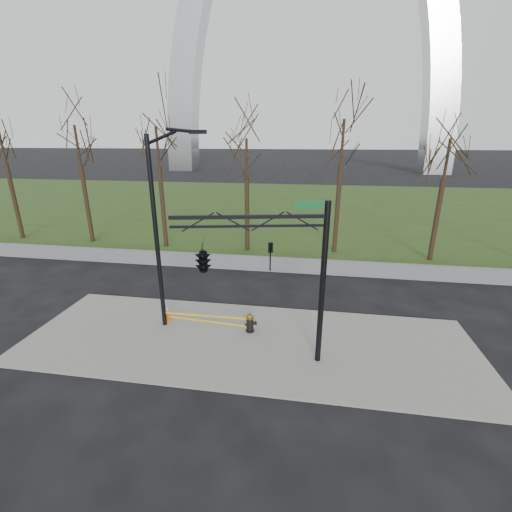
% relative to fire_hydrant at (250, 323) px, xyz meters
% --- Properties ---
extents(ground, '(500.00, 500.00, 0.00)m').
position_rel_fire_hydrant_xyz_m(ground, '(-0.01, -0.69, -0.50)').
color(ground, black).
rests_on(ground, ground).
extents(sidewalk, '(18.00, 6.00, 0.10)m').
position_rel_fire_hydrant_xyz_m(sidewalk, '(-0.01, -0.69, -0.45)').
color(sidewalk, slate).
rests_on(sidewalk, ground).
extents(grass_strip, '(120.00, 40.00, 0.06)m').
position_rel_fire_hydrant_xyz_m(grass_strip, '(-0.01, 29.31, -0.47)').
color(grass_strip, '#263F17').
rests_on(grass_strip, ground).
extents(guardrail, '(60.00, 0.30, 0.90)m').
position_rel_fire_hydrant_xyz_m(guardrail, '(-0.01, 7.31, -0.05)').
color(guardrail, '#59595B').
rests_on(guardrail, ground).
extents(gateway_arch, '(66.00, 6.00, 65.00)m').
position_rel_fire_hydrant_xyz_m(gateway_arch, '(-0.01, 74.31, 32.00)').
color(gateway_arch, silver).
rests_on(gateway_arch, ground).
extents(tree_row, '(41.71, 4.00, 9.60)m').
position_rel_fire_hydrant_xyz_m(tree_row, '(-2.15, 11.31, 4.30)').
color(tree_row, black).
rests_on(tree_row, ground).
extents(fire_hydrant, '(0.54, 0.37, 0.87)m').
position_rel_fire_hydrant_xyz_m(fire_hydrant, '(0.00, 0.00, 0.00)').
color(fire_hydrant, black).
rests_on(fire_hydrant, sidewalk).
extents(traffic_cone, '(0.49, 0.49, 0.74)m').
position_rel_fire_hydrant_xyz_m(traffic_cone, '(-3.87, 0.33, -0.03)').
color(traffic_cone, '#FF5C0D').
rests_on(traffic_cone, sidewalk).
extents(street_light, '(2.39, 0.34, 8.21)m').
position_rel_fire_hydrant_xyz_m(street_light, '(-3.58, -0.03, 4.19)').
color(street_light, black).
rests_on(street_light, ground).
extents(traffic_signal_mast, '(5.01, 2.54, 6.00)m').
position_rel_fire_hydrant_xyz_m(traffic_signal_mast, '(-0.38, -2.21, 3.65)').
color(traffic_signal_mast, black).
rests_on(traffic_signal_mast, ground).
extents(caution_tape, '(3.85, 0.35, 0.44)m').
position_rel_fire_hydrant_xyz_m(caution_tape, '(-1.92, 0.08, -0.01)').
color(caution_tape, '#DCA60B').
rests_on(caution_tape, ground).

